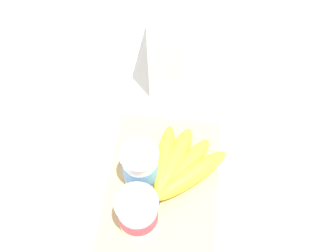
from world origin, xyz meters
name	(u,v)px	position (x,y,z in m)	size (l,w,h in m)	color
ground_plane	(161,198)	(0.00, 0.00, 0.00)	(2.40, 2.40, 0.00)	silver
cutting_board	(161,195)	(0.00, 0.00, 0.01)	(0.34, 0.21, 0.02)	tan
cereal_box	(172,23)	(0.33, 0.01, 0.13)	(0.20, 0.07, 0.26)	white
yogurt_cup_front	(138,213)	(-0.06, 0.03, 0.06)	(0.07, 0.07, 0.09)	white
yogurt_cup_back	(140,167)	(0.02, 0.04, 0.07)	(0.07, 0.07, 0.09)	white
banana_bunch	(178,167)	(0.05, -0.03, 0.04)	(0.18, 0.15, 0.04)	yellow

